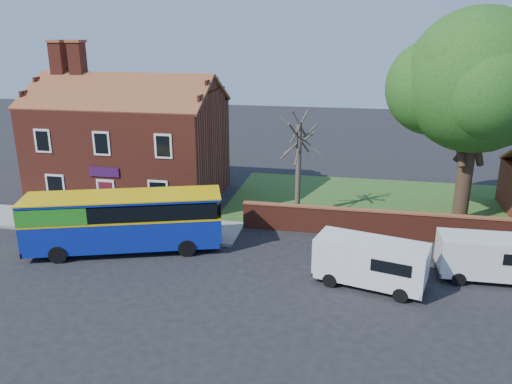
% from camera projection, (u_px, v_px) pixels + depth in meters
% --- Properties ---
extents(ground, '(120.00, 120.00, 0.00)m').
position_uv_depth(ground, '(170.00, 277.00, 23.56)').
color(ground, black).
rests_on(ground, ground).
extents(pavement, '(18.00, 3.50, 0.12)m').
position_uv_depth(pavement, '(95.00, 223.00, 30.23)').
color(pavement, gray).
rests_on(pavement, ground).
extents(kerb, '(18.00, 0.15, 0.14)m').
position_uv_depth(kerb, '(79.00, 233.00, 28.59)').
color(kerb, slate).
rests_on(kerb, ground).
extents(grass_strip, '(26.00, 12.00, 0.04)m').
position_uv_depth(grass_strip, '(424.00, 206.00, 33.28)').
color(grass_strip, '#426B28').
rests_on(grass_strip, ground).
extents(shop_building, '(12.30, 8.13, 10.50)m').
position_uv_depth(shop_building, '(131.00, 148.00, 34.61)').
color(shop_building, maroon).
rests_on(shop_building, ground).
extents(boundary_wall, '(22.00, 0.38, 1.60)m').
position_uv_depth(boundary_wall, '(438.00, 228.00, 27.43)').
color(boundary_wall, maroon).
rests_on(boundary_wall, ground).
extents(bus, '(10.33, 5.60, 3.06)m').
position_uv_depth(bus, '(118.00, 220.00, 25.99)').
color(bus, '#0D2397').
rests_on(bus, ground).
extents(van_near, '(5.25, 3.13, 2.16)m').
position_uv_depth(van_near, '(371.00, 261.00, 22.45)').
color(van_near, silver).
rests_on(van_near, ground).
extents(van_far, '(4.77, 2.06, 2.08)m').
position_uv_depth(van_far, '(492.00, 256.00, 23.04)').
color(van_far, silver).
rests_on(van_far, ground).
extents(large_tree, '(10.28, 8.14, 12.54)m').
position_uv_depth(large_tree, '(477.00, 85.00, 28.29)').
color(large_tree, black).
rests_on(large_tree, ground).
extents(bare_tree, '(2.38, 2.83, 6.34)m').
position_uv_depth(bare_tree, '(298.00, 166.00, 30.67)').
color(bare_tree, '#4C4238').
rests_on(bare_tree, ground).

